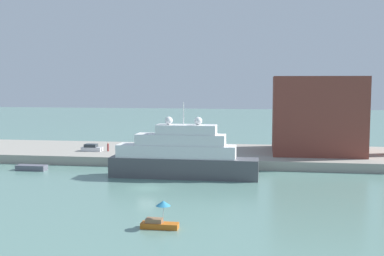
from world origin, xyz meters
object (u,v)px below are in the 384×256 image
(small_motorboat, at_px, (160,219))
(person_figure, at_px, (108,147))
(mooring_bollard, at_px, (153,155))
(large_yacht, at_px, (181,156))
(harbor_building, at_px, (317,114))
(work_barge, at_px, (32,168))
(parked_car, at_px, (92,148))

(small_motorboat, relative_size, person_figure, 2.34)
(person_figure, bearing_deg, small_motorboat, -65.01)
(mooring_bollard, bearing_deg, small_motorboat, -75.82)
(large_yacht, distance_m, person_figure, 22.76)
(large_yacht, xyz_separation_m, small_motorboat, (2.31, -26.14, -2.36))
(small_motorboat, xyz_separation_m, harbor_building, (20.01, 46.11, 7.77))
(large_yacht, height_order, work_barge, large_yacht)
(large_yacht, relative_size, person_figure, 14.11)
(harbor_building, bearing_deg, large_yacht, -138.18)
(small_motorboat, relative_size, harbor_building, 0.24)
(large_yacht, xyz_separation_m, mooring_bollard, (-6.66, 9.39, -1.31))
(parked_car, xyz_separation_m, mooring_bollard, (13.44, -5.50, -0.18))
(large_yacht, xyz_separation_m, parked_car, (-20.11, 14.89, -1.13))
(work_barge, distance_m, mooring_bollard, 20.72)
(parked_car, relative_size, mooring_bollard, 4.81)
(small_motorboat, distance_m, harbor_building, 50.86)
(large_yacht, relative_size, parked_car, 5.94)
(person_figure, bearing_deg, parked_car, -175.10)
(large_yacht, distance_m, small_motorboat, 26.35)
(parked_car, height_order, person_figure, person_figure)
(large_yacht, bearing_deg, work_barge, 174.95)
(work_barge, height_order, harbor_building, harbor_building)
(harbor_building, distance_m, person_figure, 40.06)
(small_motorboat, xyz_separation_m, work_barge, (-28.38, 28.44, -0.52))
(large_yacht, relative_size, mooring_bollard, 28.55)
(parked_car, xyz_separation_m, person_figure, (3.17, 0.27, 0.17))
(mooring_bollard, bearing_deg, harbor_building, 20.05)
(mooring_bollard, bearing_deg, person_figure, 150.68)
(small_motorboat, xyz_separation_m, person_figure, (-19.25, 41.30, 1.41))
(work_barge, bearing_deg, mooring_bollard, 20.07)
(large_yacht, height_order, person_figure, large_yacht)
(parked_car, bearing_deg, harbor_building, 6.82)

